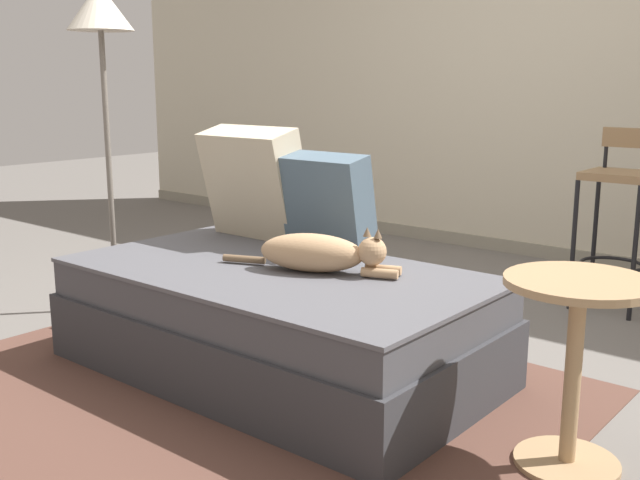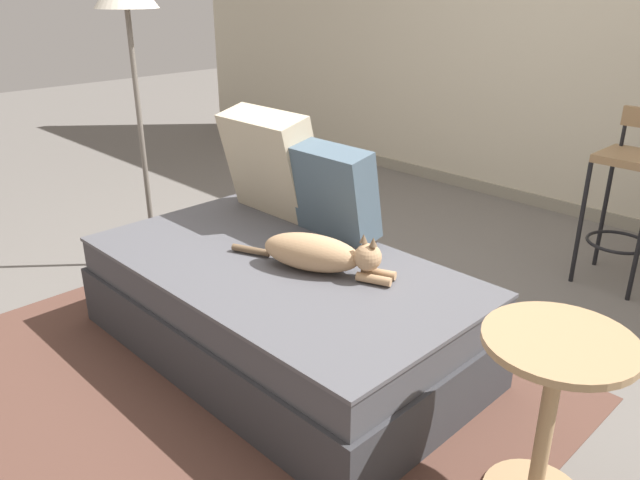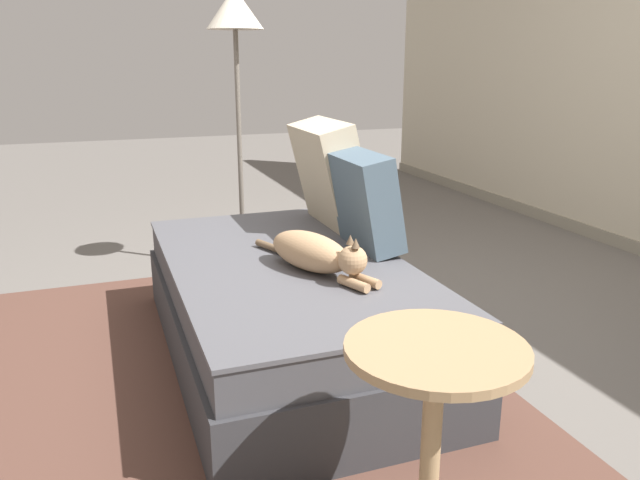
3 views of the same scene
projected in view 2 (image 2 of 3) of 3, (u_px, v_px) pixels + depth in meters
The scene contains 11 objects.
ground_plane at pixel (342, 319), 3.04m from camera, with size 16.00×16.00×0.00m, color #66605B.
wall_back_panel at pixel (586, 18), 4.00m from camera, with size 8.00×0.10×2.60m, color beige.
wall_baseboard_trim at pixel (554, 205), 4.45m from camera, with size 8.00×0.02×0.09m, color gray.
area_rug at pixel (226, 378), 2.59m from camera, with size 2.43×2.07×0.01m, color brown.
couch at pixel (279, 307), 2.70m from camera, with size 1.74×0.97×0.43m.
throw_pillow_corner at pixel (271, 163), 3.08m from camera, with size 0.50×0.30×0.53m.
throw_pillow_middle at pixel (334, 192), 2.81m from camera, with size 0.41×0.22×0.43m.
cat at pixel (318, 253), 2.52m from camera, with size 0.72×0.33×0.19m.
bar_stool_near_window at pixel (630, 185), 3.22m from camera, with size 0.33×0.33×0.93m.
side_table at pixel (550, 399), 1.84m from camera, with size 0.44×0.44×0.60m.
floor_lamp at pixel (128, 16), 3.12m from camera, with size 0.32×0.32×1.62m.
Camera 2 is at (1.82, -1.94, 1.53)m, focal length 35.00 mm.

